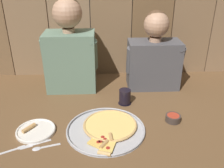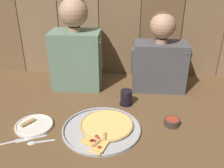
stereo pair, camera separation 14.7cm
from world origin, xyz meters
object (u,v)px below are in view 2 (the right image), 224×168
Objects in this scene: diner_left at (76,47)px; drinking_glass at (126,98)px; diner_right at (160,56)px; dinner_plate at (34,125)px; pizza_tray at (103,128)px; dipping_bowl at (172,122)px.

drinking_glass is at bearing -34.18° from diner_left.
dinner_plate is at bearing -144.28° from diner_right.
diner_left is at bearing 145.82° from drinking_glass.
drinking_glass is at bearing 66.74° from pizza_tray.
drinking_glass is at bearing 29.09° from dinner_plate.
dinner_plate is at bearing -174.82° from dipping_bowl.
dinner_plate is 0.77m from dipping_bowl.
pizza_tray is 4.98× the size of dipping_bowl.
dinner_plate is at bearing -179.43° from pizza_tray.
pizza_tray is 0.31m from drinking_glass.
dipping_bowl is at bearing 5.18° from dinner_plate.
diner_left reaches higher than dinner_plate.
pizza_tray is at bearing -123.32° from diner_right.
dinner_plate is 2.17× the size of drinking_glass.
diner_right is (0.59, -0.00, -0.05)m from diner_left.
dinner_plate is 0.59m from drinking_glass.
diner_left reaches higher than pizza_tray.
diner_right reaches higher than pizza_tray.
pizza_tray is 4.47× the size of drinking_glass.
dipping_bowl reaches higher than dinner_plate.
diner_left reaches higher than diner_right.
diner_left is 0.59m from diner_right.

